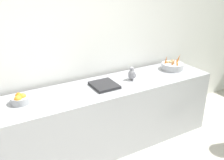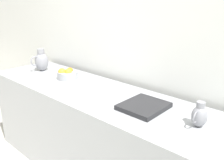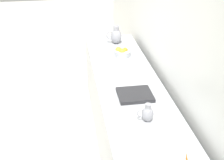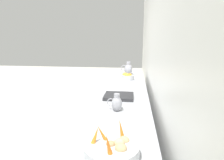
% 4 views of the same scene
% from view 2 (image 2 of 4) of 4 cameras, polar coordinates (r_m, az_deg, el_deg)
% --- Properties ---
extents(prep_counter, '(0.70, 3.31, 0.88)m').
position_cam_2_polar(prep_counter, '(2.18, 3.71, -16.12)').
color(prep_counter, '#9EA0A5').
rests_on(prep_counter, ground_plane).
extents(orange_bowl, '(0.21, 0.21, 0.12)m').
position_cam_2_polar(orange_bowl, '(2.57, -10.37, 1.35)').
color(orange_bowl, '#9EA0A5').
rests_on(orange_bowl, prep_counter).
extents(metal_pitcher_tall, '(0.21, 0.15, 0.25)m').
position_cam_2_polar(metal_pitcher_tall, '(2.92, -16.08, 4.30)').
color(metal_pitcher_tall, gray).
rests_on(metal_pitcher_tall, prep_counter).
extents(metal_pitcher_short, '(0.15, 0.10, 0.17)m').
position_cam_2_polar(metal_pitcher_short, '(1.69, 19.62, -7.78)').
color(metal_pitcher_short, gray).
rests_on(metal_pitcher_short, prep_counter).
extents(counter_sink_basin, '(0.34, 0.30, 0.04)m').
position_cam_2_polar(counter_sink_basin, '(1.88, 7.39, -6.04)').
color(counter_sink_basin, '#232326').
rests_on(counter_sink_basin, prep_counter).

